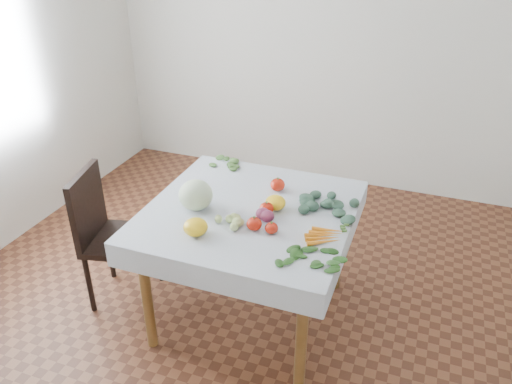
{
  "coord_description": "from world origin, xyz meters",
  "views": [
    {
      "loc": [
        0.86,
        -2.22,
        2.17
      ],
      "look_at": [
        0.0,
        0.09,
        0.82
      ],
      "focal_mm": 35.0,
      "sensor_mm": 36.0,
      "label": 1
    }
  ],
  "objects_px": {
    "chair": "(107,229)",
    "carrot_bunch": "(324,235)",
    "table": "(250,225)",
    "cabbage": "(196,195)",
    "heirloom_back": "(275,203)"
  },
  "relations": [
    {
      "from": "heirloom_back",
      "to": "carrot_bunch",
      "type": "height_order",
      "value": "heirloom_back"
    },
    {
      "from": "table",
      "to": "cabbage",
      "type": "bearing_deg",
      "value": -161.67
    },
    {
      "from": "heirloom_back",
      "to": "chair",
      "type": "bearing_deg",
      "value": -169.87
    },
    {
      "from": "cabbage",
      "to": "chair",
      "type": "bearing_deg",
      "value": -176.57
    },
    {
      "from": "table",
      "to": "heirloom_back",
      "type": "height_order",
      "value": "heirloom_back"
    },
    {
      "from": "table",
      "to": "cabbage",
      "type": "xyz_separation_m",
      "value": [
        -0.28,
        -0.09,
        0.19
      ]
    },
    {
      "from": "carrot_bunch",
      "to": "table",
      "type": "bearing_deg",
      "value": 163.51
    },
    {
      "from": "chair",
      "to": "carrot_bunch",
      "type": "distance_m",
      "value": 1.37
    },
    {
      "from": "chair",
      "to": "heirloom_back",
      "type": "distance_m",
      "value": 1.08
    },
    {
      "from": "table",
      "to": "carrot_bunch",
      "type": "xyz_separation_m",
      "value": [
        0.45,
        -0.13,
        0.12
      ]
    },
    {
      "from": "chair",
      "to": "cabbage",
      "type": "bearing_deg",
      "value": 3.43
    },
    {
      "from": "chair",
      "to": "cabbage",
      "type": "distance_m",
      "value": 0.7
    },
    {
      "from": "table",
      "to": "chair",
      "type": "xyz_separation_m",
      "value": [
        -0.89,
        -0.13,
        -0.15
      ]
    },
    {
      "from": "cabbage",
      "to": "carrot_bunch",
      "type": "xyz_separation_m",
      "value": [
        0.73,
        -0.04,
        -0.07
      ]
    },
    {
      "from": "cabbage",
      "to": "table",
      "type": "bearing_deg",
      "value": 18.33
    }
  ]
}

